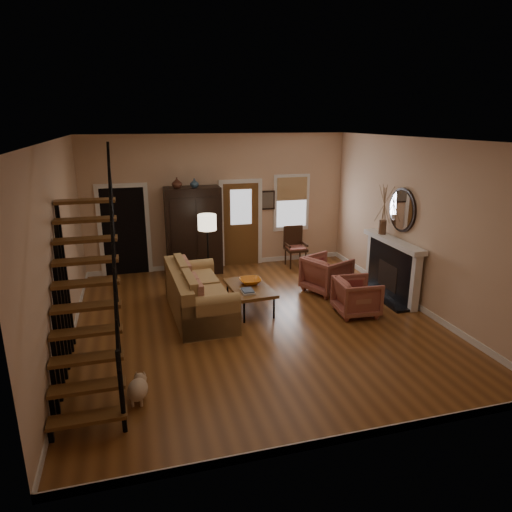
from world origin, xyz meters
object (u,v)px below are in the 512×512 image
object	(u,v)px
armoire	(194,231)
armchair_left	(357,297)
floor_lamp	(208,254)
coffee_table	(250,298)
armchair_right	(327,274)
sofa	(199,292)
side_chair	(296,247)

from	to	relation	value
armoire	armchair_left	world-z (taller)	armoire
armchair_left	floor_lamp	world-z (taller)	floor_lamp
coffee_table	armchair_left	world-z (taller)	armchair_left
coffee_table	armchair_right	size ratio (longest dim) A/B	1.46
sofa	side_chair	bearing A→B (deg)	37.07
armoire	coffee_table	bearing A→B (deg)	-74.46
sofa	coffee_table	world-z (taller)	sofa
floor_lamp	side_chair	xyz separation A→B (m)	(2.44, 1.17, -0.34)
coffee_table	armchair_right	xyz separation A→B (m)	(1.86, 0.52, 0.15)
coffee_table	side_chair	distance (m)	3.02
armoire	armchair_right	distance (m)	3.37
floor_lamp	armchair_left	bearing A→B (deg)	-37.73
sofa	armchair_left	world-z (taller)	sofa
armoire	floor_lamp	distance (m)	1.39
armoire	coffee_table	xyz separation A→B (m)	(0.72, -2.58, -0.81)
armchair_left	armchair_right	distance (m)	1.27
side_chair	armchair_right	bearing A→B (deg)	-89.11
sofa	floor_lamp	xyz separation A→B (m)	(0.38, 1.14, 0.42)
floor_lamp	armoire	bearing A→B (deg)	94.70
sofa	coffee_table	bearing A→B (deg)	-6.18
coffee_table	floor_lamp	bearing A→B (deg)	116.61
sofa	side_chair	xyz separation A→B (m)	(2.82, 2.32, 0.07)
sofa	armchair_left	bearing A→B (deg)	-18.02
armoire	floor_lamp	size ratio (longest dim) A/B	1.23
sofa	side_chair	distance (m)	3.65
armchair_right	side_chair	size ratio (longest dim) A/B	0.85
coffee_table	floor_lamp	xyz separation A→B (m)	(-0.61, 1.21, 0.61)
armchair_right	side_chair	bearing A→B (deg)	-22.73
floor_lamp	side_chair	size ratio (longest dim) A/B	1.68
sofa	armchair_right	bearing A→B (deg)	6.70
coffee_table	armchair_left	xyz separation A→B (m)	(1.93, -0.75, 0.12)
armoire	coffee_table	size ratio (longest dim) A/B	1.66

